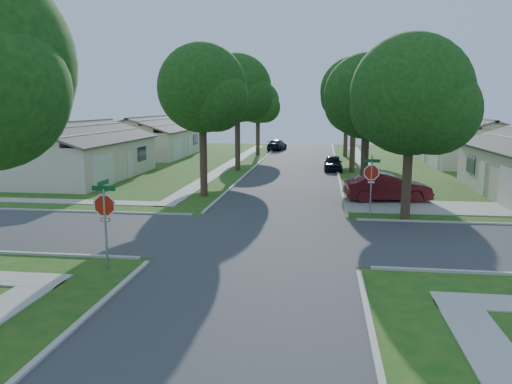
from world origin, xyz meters
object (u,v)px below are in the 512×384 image
object	(u,v)px
tree_ne_corner	(412,100)
house_ne_far	(470,147)
stop_sign_ne	(371,175)
tree_e_near	(368,100)
car_curb_west	(277,145)
stop_sign_sw	(105,209)
tree_e_mid	(355,94)
car_driveway	(387,187)
tree_w_far	(258,104)
house_nw_near	(74,158)
tree_w_near	(203,92)
house_nw_far	(152,141)
tree_w_mid	(238,91)
tree_e_far	(347,99)
car_curb_east	(333,163)

from	to	relation	value
tree_ne_corner	house_ne_far	xyz separation A→B (m)	(9.63, 24.79, -4.08)
stop_sign_ne	tree_e_near	size ratio (longest dim) A/B	0.36
tree_e_near	car_curb_west	size ratio (longest dim) A/B	1.89
stop_sign_sw	tree_e_mid	xyz separation A→B (m)	(9.46, 25.71, 4.22)
tree_ne_corner	car_driveway	world-z (taller)	tree_ne_corner
house_ne_far	car_curb_west	distance (m)	22.30
tree_ne_corner	car_curb_west	xyz separation A→B (m)	(-9.56, 36.12, -4.96)
stop_sign_ne	tree_w_far	world-z (taller)	tree_w_far
tree_w_far	tree_ne_corner	xyz separation A→B (m)	(11.01, -29.80, 0.09)
house_ne_far	house_nw_near	size ratio (longest dim) A/B	1.00
car_curb_west	car_driveway	bearing A→B (deg)	113.33
house_nw_near	tree_w_far	bearing A→B (deg)	59.18
stop_sign_ne	tree_e_near	world-z (taller)	tree_e_near
stop_sign_sw	tree_ne_corner	xyz separation A→B (m)	(11.06, 8.91, 3.56)
tree_w_near	house_nw_far	size ratio (longest dim) A/B	0.66
house_nw_near	car_curb_west	bearing A→B (deg)	63.21
tree_e_near	tree_ne_corner	xyz separation A→B (m)	(1.61, -4.80, -0.05)
tree_w_mid	tree_e_mid	bearing A→B (deg)	-0.00
tree_e_far	house_ne_far	world-z (taller)	tree_e_far
stop_sign_sw	house_nw_far	bearing A→B (deg)	107.10
tree_e_far	tree_w_near	xyz separation A→B (m)	(-9.40, -25.00, 0.14)
stop_sign_ne	tree_e_far	bearing A→B (deg)	89.90
house_nw_near	car_driveway	xyz separation A→B (m)	(21.99, -6.30, -0.72)
car_curb_east	car_curb_west	world-z (taller)	car_curb_west
house_nw_far	car_driveway	world-z (taller)	house_nw_far
tree_ne_corner	tree_w_near	bearing A→B (deg)	156.44
house_nw_far	car_curb_east	xyz separation A→B (m)	(19.19, -10.09, -0.89)
tree_e_far	house_nw_near	bearing A→B (deg)	-137.50
car_driveway	tree_e_mid	bearing A→B (deg)	-1.64
tree_e_far	tree_ne_corner	distance (m)	29.85
tree_e_near	tree_w_near	distance (m)	9.41
car_curb_west	tree_e_far	bearing A→B (deg)	148.64
house_ne_far	car_curb_west	size ratio (longest dim) A/B	3.10
stop_sign_sw	tree_ne_corner	distance (m)	14.64
tree_e_far	house_nw_far	bearing A→B (deg)	-174.47
tree_w_mid	tree_w_far	world-z (taller)	tree_w_mid
tree_e_far	tree_ne_corner	xyz separation A→B (m)	(1.61, -29.80, -0.39)
tree_w_near	house_ne_far	distance (m)	29.10
stop_sign_sw	tree_e_near	distance (m)	17.04
tree_e_near	stop_sign_sw	bearing A→B (deg)	-124.59
house_nw_near	house_nw_far	world-z (taller)	same
tree_e_far	house_nw_near	xyz separation A→B (m)	(-20.75, -19.01, -4.46)
tree_ne_corner	car_curb_east	size ratio (longest dim) A/B	2.34
tree_ne_corner	house_nw_far	size ratio (longest dim) A/B	0.64
stop_sign_ne	tree_ne_corner	size ratio (longest dim) A/B	0.34
tree_e_near	tree_w_mid	distance (m)	15.26
stop_sign_sw	tree_e_near	world-z (taller)	tree_e_near
tree_e_far	tree_w_mid	xyz separation A→B (m)	(-9.39, -13.00, 0.51)
car_curb_west	tree_e_mid	bearing A→B (deg)	119.50
stop_sign_sw	tree_e_near	bearing A→B (deg)	55.41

